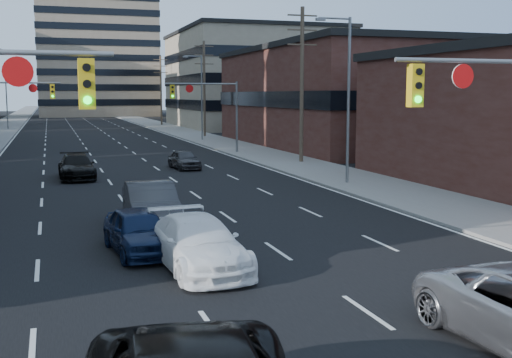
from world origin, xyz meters
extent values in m
cube|color=black|center=(0.00, 130.00, 0.01)|extent=(18.00, 300.00, 0.02)
cube|color=slate|center=(-11.50, 130.00, 0.07)|extent=(5.00, 300.00, 0.15)
cube|color=slate|center=(11.50, 130.00, 0.07)|extent=(5.00, 300.00, 0.15)
cube|color=#472119|center=(24.00, 50.00, 4.50)|extent=(20.00, 30.00, 9.00)
cube|color=gray|center=(25.00, 88.00, 7.00)|extent=(22.00, 28.00, 14.00)
cube|color=gray|center=(32.00, 130.00, 6.00)|extent=(22.00, 22.00, 12.00)
cube|color=gold|center=(-4.10, 8.00, 5.15)|extent=(0.35, 0.28, 1.10)
cylinder|color=black|center=(-4.10, 7.84, 5.50)|extent=(0.18, 0.06, 0.18)
cylinder|color=black|center=(-4.10, 7.84, 5.15)|extent=(0.18, 0.06, 0.18)
cylinder|color=#0CE526|center=(-4.10, 7.84, 4.80)|extent=(0.18, 0.06, 0.18)
cylinder|color=white|center=(-5.50, 7.97, 5.40)|extent=(0.64, 0.06, 0.64)
cylinder|color=slate|center=(6.75, 8.00, 5.80)|extent=(6.50, 0.12, 0.12)
cube|color=gold|center=(4.10, 8.00, 5.15)|extent=(0.35, 0.28, 1.10)
cylinder|color=black|center=(4.10, 7.84, 5.50)|extent=(0.18, 0.06, 0.18)
cylinder|color=black|center=(4.10, 7.84, 5.15)|extent=(0.18, 0.06, 0.18)
cylinder|color=#0CE526|center=(4.10, 7.84, 4.80)|extent=(0.18, 0.06, 0.18)
cylinder|color=white|center=(5.50, 7.97, 5.40)|extent=(0.64, 0.06, 0.64)
cylinder|color=slate|center=(-7.00, 45.00, 5.80)|extent=(6.00, 0.12, 0.12)
cube|color=gold|center=(-4.60, 45.00, 5.15)|extent=(0.35, 0.28, 1.10)
cylinder|color=black|center=(-4.60, 44.84, 5.50)|extent=(0.18, 0.06, 0.18)
cylinder|color=black|center=(-4.60, 44.84, 5.15)|extent=(0.18, 0.06, 0.18)
cylinder|color=#0CE526|center=(-4.60, 44.84, 4.80)|extent=(0.18, 0.06, 0.18)
cylinder|color=white|center=(-6.00, 44.97, 5.40)|extent=(0.64, 0.06, 0.64)
cylinder|color=slate|center=(10.00, 45.00, 3.00)|extent=(0.18, 0.18, 6.00)
cylinder|color=slate|center=(7.00, 45.00, 5.80)|extent=(6.00, 0.12, 0.12)
cube|color=gold|center=(4.60, 45.00, 5.15)|extent=(0.35, 0.28, 1.10)
cylinder|color=black|center=(4.60, 44.84, 5.50)|extent=(0.18, 0.06, 0.18)
cylinder|color=black|center=(4.60, 44.84, 5.15)|extent=(0.18, 0.06, 0.18)
cylinder|color=#0CE526|center=(4.60, 44.84, 4.80)|extent=(0.18, 0.06, 0.18)
cylinder|color=white|center=(6.00, 44.97, 5.40)|extent=(0.64, 0.06, 0.64)
cylinder|color=#4C3D2D|center=(12.20, 36.00, 5.50)|extent=(0.28, 0.28, 11.00)
cube|color=#4C3D2D|center=(12.20, 36.00, 10.40)|extent=(2.20, 0.10, 0.10)
cube|color=#4C3D2D|center=(12.20, 36.00, 9.40)|extent=(2.20, 0.10, 0.10)
cube|color=#4C3D2D|center=(12.20, 36.00, 8.40)|extent=(2.20, 0.10, 0.10)
cylinder|color=#4C3D2D|center=(12.20, 66.00, 5.50)|extent=(0.28, 0.28, 11.00)
cube|color=#4C3D2D|center=(12.20, 66.00, 10.40)|extent=(2.20, 0.10, 0.10)
cube|color=#4C3D2D|center=(12.20, 66.00, 9.40)|extent=(2.20, 0.10, 0.10)
cube|color=#4C3D2D|center=(12.20, 66.00, 8.40)|extent=(2.20, 0.10, 0.10)
cylinder|color=#4C3D2D|center=(12.20, 96.00, 5.50)|extent=(0.28, 0.28, 11.00)
cube|color=#4C3D2D|center=(12.20, 96.00, 10.40)|extent=(2.20, 0.10, 0.10)
cube|color=#4C3D2D|center=(12.20, 96.00, 9.40)|extent=(2.20, 0.10, 0.10)
cube|color=#4C3D2D|center=(12.20, 96.00, 8.40)|extent=(2.20, 0.10, 0.10)
cube|color=slate|center=(-8.80, 55.00, 8.82)|extent=(0.50, 0.22, 0.14)
cylinder|color=slate|center=(-10.50, 90.00, 4.50)|extent=(0.16, 0.16, 9.00)
cylinder|color=slate|center=(-9.60, 90.00, 8.90)|extent=(1.80, 0.10, 0.10)
cube|color=slate|center=(-8.80, 90.00, 8.82)|extent=(0.50, 0.22, 0.14)
cylinder|color=slate|center=(10.50, 25.00, 4.50)|extent=(0.16, 0.16, 9.00)
cylinder|color=slate|center=(9.60, 25.00, 8.90)|extent=(1.80, 0.10, 0.10)
cube|color=slate|center=(8.80, 25.00, 8.82)|extent=(0.50, 0.22, 0.14)
cylinder|color=slate|center=(10.50, 60.00, 4.50)|extent=(0.16, 0.16, 9.00)
cylinder|color=slate|center=(9.60, 60.00, 8.90)|extent=(1.80, 0.10, 0.10)
cube|color=slate|center=(8.80, 60.00, 8.82)|extent=(0.50, 0.22, 0.14)
imported|color=white|center=(-1.04, 10.79, 0.74)|extent=(2.44, 5.22, 1.47)
imported|color=#0E1A39|center=(-2.41, 13.11, 0.71)|extent=(2.09, 4.33, 1.42)
imported|color=#323234|center=(-1.41, 17.07, 0.83)|extent=(1.88, 5.06, 1.65)
imported|color=black|center=(-3.50, 32.20, 0.72)|extent=(2.09, 5.00, 1.44)
imported|color=#373739|center=(3.52, 35.19, 0.64)|extent=(1.85, 3.88, 1.28)
camera|label=1|loc=(-4.90, -6.60, 4.92)|focal=45.00mm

